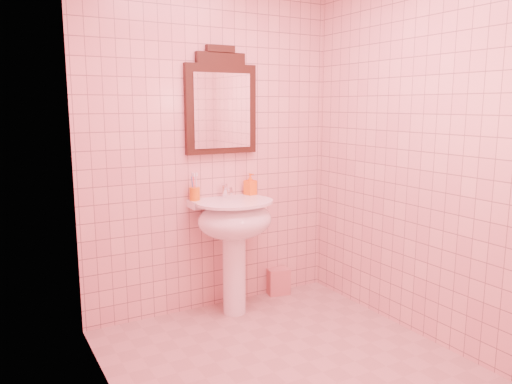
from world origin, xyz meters
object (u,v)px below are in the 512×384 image
toothbrush_cup (195,194)px  towel (278,281)px  mirror (221,104)px  soap_dispenser (250,184)px  pedestal_sink (234,228)px

toothbrush_cup → towel: (0.73, 0.01, -0.80)m
mirror → toothbrush_cup: mirror is taller
mirror → soap_dispenser: (0.22, -0.04, -0.61)m
toothbrush_cup → towel: bearing=0.5°
pedestal_sink → soap_dispenser: soap_dispenser is taller
pedestal_sink → towel: pedestal_sink is taller
toothbrush_cup → soap_dispenser: (0.46, 0.00, 0.03)m
mirror → toothbrush_cup: bearing=-171.0°
toothbrush_cup → soap_dispenser: toothbrush_cup is taller
pedestal_sink → towel: size_ratio=4.00×
towel → pedestal_sink: bearing=-161.0°
toothbrush_cup → soap_dispenser: size_ratio=1.06×
pedestal_sink → towel: bearing=19.0°
pedestal_sink → towel: 0.76m
pedestal_sink → toothbrush_cup: bearing=145.8°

